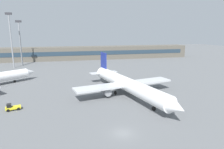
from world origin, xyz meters
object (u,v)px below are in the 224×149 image
airplane_near (127,84)px  floodlight_tower_west (11,37)px  floodlight_tower_east (20,40)px  baggage_tug_yellow (12,107)px

airplane_near → floodlight_tower_west: bearing=127.7°
floodlight_tower_west → floodlight_tower_east: 8.77m
baggage_tug_yellow → floodlight_tower_east: floodlight_tower_east is taller
baggage_tug_yellow → floodlight_tower_west: (-14.09, 64.52, 15.94)m
baggage_tug_yellow → floodlight_tower_west: floodlight_tower_west is taller
baggage_tug_yellow → floodlight_tower_east: (-11.28, 72.64, 14.13)m
baggage_tug_yellow → floodlight_tower_east: size_ratio=0.15×
floodlight_tower_west → floodlight_tower_east: (2.81, 8.11, -1.80)m
floodlight_tower_west → baggage_tug_yellow: bearing=-77.7°
airplane_near → floodlight_tower_west: size_ratio=1.60×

